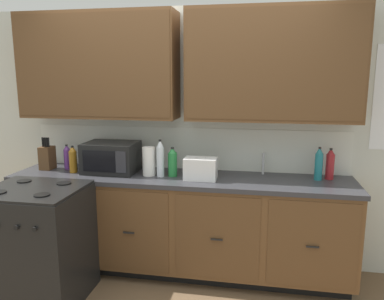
{
  "coord_description": "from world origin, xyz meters",
  "views": [
    {
      "loc": [
        0.71,
        -2.93,
        1.8
      ],
      "look_at": [
        0.12,
        0.27,
        1.17
      ],
      "focal_mm": 35.53,
      "sensor_mm": 36.0,
      "label": 1
    }
  ],
  "objects_px": {
    "bottle_green": "(173,162)",
    "bottle_violet": "(67,157)",
    "microwave": "(111,157)",
    "bottle_amber": "(73,159)",
    "bottle_clear": "(160,159)",
    "bottle_red": "(330,164)",
    "toaster": "(201,169)",
    "knife_block": "(47,157)",
    "bottle_teal": "(319,164)",
    "stove_range": "(37,244)",
    "paper_towel_roll": "(149,161)"
  },
  "relations": [
    {
      "from": "knife_block",
      "to": "bottle_red",
      "type": "distance_m",
      "value": 2.62
    },
    {
      "from": "knife_block",
      "to": "bottle_green",
      "type": "height_order",
      "value": "knife_block"
    },
    {
      "from": "paper_towel_roll",
      "to": "stove_range",
      "type": "bearing_deg",
      "value": -141.37
    },
    {
      "from": "bottle_clear",
      "to": "microwave",
      "type": "bearing_deg",
      "value": 171.01
    },
    {
      "from": "toaster",
      "to": "bottle_teal",
      "type": "relative_size",
      "value": 0.97
    },
    {
      "from": "bottle_red",
      "to": "bottle_green",
      "type": "bearing_deg",
      "value": -173.65
    },
    {
      "from": "bottle_teal",
      "to": "bottle_clear",
      "type": "bearing_deg",
      "value": -174.24
    },
    {
      "from": "knife_block",
      "to": "bottle_green",
      "type": "xyz_separation_m",
      "value": [
        1.25,
        -0.05,
        0.01
      ]
    },
    {
      "from": "toaster",
      "to": "bottle_amber",
      "type": "relative_size",
      "value": 1.11
    },
    {
      "from": "toaster",
      "to": "paper_towel_roll",
      "type": "xyz_separation_m",
      "value": [
        -0.48,
        0.06,
        0.03
      ]
    },
    {
      "from": "microwave",
      "to": "bottle_green",
      "type": "xyz_separation_m",
      "value": [
        0.6,
        -0.05,
        -0.01
      ]
    },
    {
      "from": "bottle_teal",
      "to": "bottle_amber",
      "type": "xyz_separation_m",
      "value": [
        -2.21,
        -0.14,
        -0.02
      ]
    },
    {
      "from": "knife_block",
      "to": "bottle_teal",
      "type": "distance_m",
      "value": 2.52
    },
    {
      "from": "bottle_violet",
      "to": "bottle_red",
      "type": "bearing_deg",
      "value": 1.64
    },
    {
      "from": "microwave",
      "to": "paper_towel_roll",
      "type": "relative_size",
      "value": 1.85
    },
    {
      "from": "bottle_violet",
      "to": "knife_block",
      "type": "bearing_deg",
      "value": -168.74
    },
    {
      "from": "toaster",
      "to": "knife_block",
      "type": "distance_m",
      "value": 1.52
    },
    {
      "from": "stove_range",
      "to": "bottle_red",
      "type": "height_order",
      "value": "bottle_red"
    },
    {
      "from": "bottle_violet",
      "to": "bottle_clear",
      "type": "distance_m",
      "value": 0.97
    },
    {
      "from": "bottle_clear",
      "to": "paper_towel_roll",
      "type": "bearing_deg",
      "value": 168.43
    },
    {
      "from": "knife_block",
      "to": "bottle_violet",
      "type": "relative_size",
      "value": 1.29
    },
    {
      "from": "microwave",
      "to": "bottle_violet",
      "type": "xyz_separation_m",
      "value": [
        -0.46,
        0.03,
        -0.02
      ]
    },
    {
      "from": "bottle_teal",
      "to": "bottle_red",
      "type": "xyz_separation_m",
      "value": [
        0.1,
        0.04,
        -0.01
      ]
    },
    {
      "from": "bottle_violet",
      "to": "bottle_amber",
      "type": "relative_size",
      "value": 0.95
    },
    {
      "from": "knife_block",
      "to": "toaster",
      "type": "bearing_deg",
      "value": -4.05
    },
    {
      "from": "bottle_green",
      "to": "microwave",
      "type": "bearing_deg",
      "value": 175.33
    },
    {
      "from": "knife_block",
      "to": "bottle_amber",
      "type": "bearing_deg",
      "value": -14.37
    },
    {
      "from": "toaster",
      "to": "stove_range",
      "type": "bearing_deg",
      "value": -155.94
    },
    {
      "from": "paper_towel_roll",
      "to": "bottle_violet",
      "type": "xyz_separation_m",
      "value": [
        -0.85,
        0.09,
        -0.01
      ]
    },
    {
      "from": "bottle_green",
      "to": "bottle_violet",
      "type": "xyz_separation_m",
      "value": [
        -1.06,
        0.08,
        -0.01
      ]
    },
    {
      "from": "bottle_clear",
      "to": "bottle_red",
      "type": "distance_m",
      "value": 1.48
    },
    {
      "from": "bottle_teal",
      "to": "bottle_red",
      "type": "height_order",
      "value": "bottle_teal"
    },
    {
      "from": "microwave",
      "to": "bottle_violet",
      "type": "bearing_deg",
      "value": 175.86
    },
    {
      "from": "toaster",
      "to": "bottle_clear",
      "type": "distance_m",
      "value": 0.38
    },
    {
      "from": "stove_range",
      "to": "toaster",
      "type": "height_order",
      "value": "toaster"
    },
    {
      "from": "microwave",
      "to": "knife_block",
      "type": "distance_m",
      "value": 0.65
    },
    {
      "from": "stove_range",
      "to": "toaster",
      "type": "distance_m",
      "value": 1.48
    },
    {
      "from": "bottle_violet",
      "to": "bottle_amber",
      "type": "bearing_deg",
      "value": -44.04
    },
    {
      "from": "microwave",
      "to": "bottle_amber",
      "type": "bearing_deg",
      "value": -166.38
    },
    {
      "from": "toaster",
      "to": "bottle_green",
      "type": "relative_size",
      "value": 1.06
    },
    {
      "from": "paper_towel_roll",
      "to": "toaster",
      "type": "bearing_deg",
      "value": -6.65
    },
    {
      "from": "bottle_amber",
      "to": "knife_block",
      "type": "bearing_deg",
      "value": 165.63
    },
    {
      "from": "knife_block",
      "to": "paper_towel_roll",
      "type": "distance_m",
      "value": 1.04
    },
    {
      "from": "bottle_violet",
      "to": "stove_range",
      "type": "bearing_deg",
      "value": -83.77
    },
    {
      "from": "bottle_teal",
      "to": "bottle_green",
      "type": "bearing_deg",
      "value": -175.08
    },
    {
      "from": "bottle_green",
      "to": "bottle_violet",
      "type": "relative_size",
      "value": 1.1
    },
    {
      "from": "toaster",
      "to": "bottle_teal",
      "type": "bearing_deg",
      "value": 9.7
    },
    {
      "from": "microwave",
      "to": "bottle_amber",
      "type": "xyz_separation_m",
      "value": [
        -0.34,
        -0.08,
        -0.02
      ]
    },
    {
      "from": "stove_range",
      "to": "bottle_teal",
      "type": "distance_m",
      "value": 2.44
    },
    {
      "from": "stove_range",
      "to": "bottle_red",
      "type": "distance_m",
      "value": 2.55
    }
  ]
}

